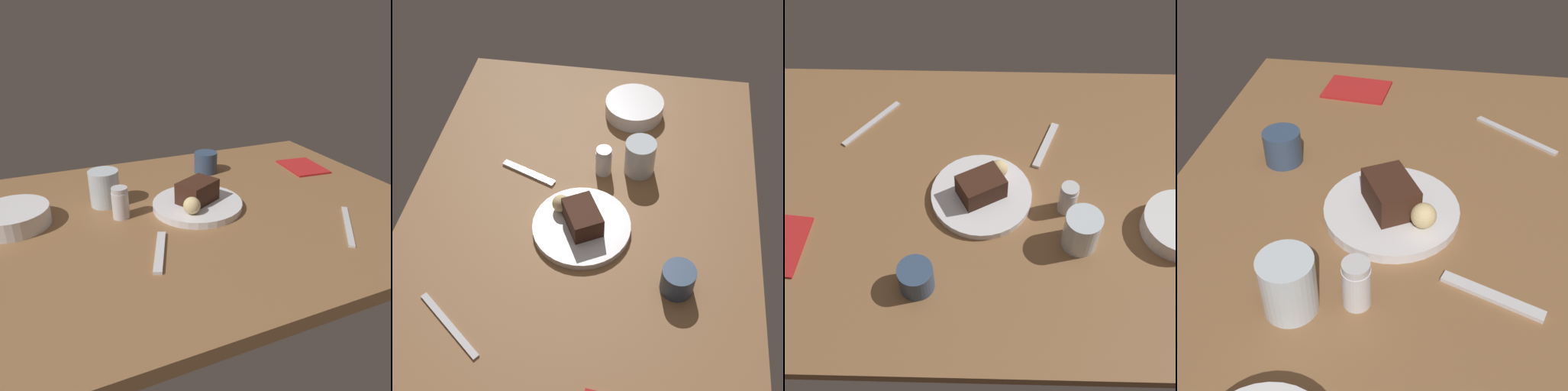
% 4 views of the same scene
% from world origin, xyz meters
% --- Properties ---
extents(dining_table, '(1.20, 0.84, 0.03)m').
position_xyz_m(dining_table, '(0.00, 0.00, 0.01)').
color(dining_table, brown).
rests_on(dining_table, ground).
extents(dessert_plate, '(0.23, 0.23, 0.02)m').
position_xyz_m(dessert_plate, '(-0.02, -0.01, 0.04)').
color(dessert_plate, silver).
rests_on(dessert_plate, dining_table).
extents(chocolate_cake_slice, '(0.12, 0.11, 0.05)m').
position_xyz_m(chocolate_cake_slice, '(-0.02, -0.01, 0.07)').
color(chocolate_cake_slice, '#381E14').
rests_on(chocolate_cake_slice, dessert_plate).
extents(bread_roll, '(0.04, 0.04, 0.04)m').
position_xyz_m(bread_roll, '(0.02, 0.04, 0.07)').
color(bread_roll, '#DBC184').
rests_on(bread_roll, dessert_plate).
extents(salt_shaker, '(0.04, 0.04, 0.08)m').
position_xyz_m(salt_shaker, '(0.17, -0.04, 0.07)').
color(salt_shaker, silver).
rests_on(salt_shaker, dining_table).
extents(water_glass, '(0.08, 0.08, 0.09)m').
position_xyz_m(water_glass, '(0.19, -0.13, 0.08)').
color(water_glass, silver).
rests_on(water_glass, dining_table).
extents(side_bowl, '(0.16, 0.16, 0.04)m').
position_xyz_m(side_bowl, '(0.41, -0.09, 0.05)').
color(side_bowl, silver).
rests_on(side_bowl, dining_table).
extents(coffee_cup, '(0.07, 0.07, 0.06)m').
position_xyz_m(coffee_cup, '(-0.15, -0.23, 0.06)').
color(coffee_cup, '#334766').
rests_on(coffee_cup, dining_table).
extents(dessert_spoon, '(0.07, 0.15, 0.01)m').
position_xyz_m(dessert_spoon, '(0.13, 0.15, 0.03)').
color(dessert_spoon, silver).
rests_on(dessert_spoon, dining_table).
extents(butter_knife, '(0.13, 0.16, 0.01)m').
position_xyz_m(butter_knife, '(-0.30, 0.21, 0.03)').
color(butter_knife, silver).
rests_on(butter_knife, dining_table).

